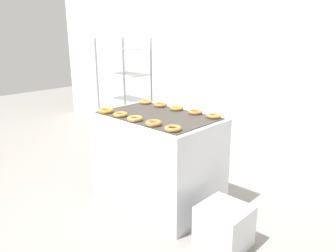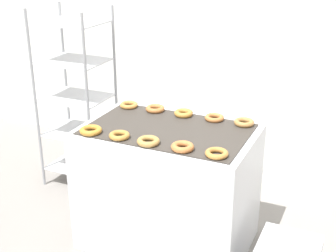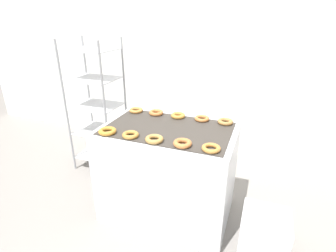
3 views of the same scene
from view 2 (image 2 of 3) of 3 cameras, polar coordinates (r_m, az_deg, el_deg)
wall_back at (r=4.47m, az=8.06°, el=12.04°), size 8.00×0.05×2.80m
fryer_machine at (r=3.46m, az=0.00°, el=-7.43°), size 1.21×0.78×0.92m
baking_rack_cart at (r=4.27m, az=-11.09°, el=3.38°), size 0.57×0.48×1.62m
donut_near_leftmost at (r=3.22m, az=-9.40°, el=-0.52°), size 0.15×0.15×0.04m
donut_near_left at (r=3.12m, az=-5.95°, el=-1.15°), size 0.14×0.14×0.04m
donut_near_center at (r=3.01m, az=-2.41°, el=-1.86°), size 0.15×0.15×0.04m
donut_near_right at (r=2.93m, az=1.78°, el=-2.56°), size 0.15×0.15×0.04m
donut_near_rightmost at (r=2.86m, az=5.95°, el=-3.34°), size 0.14×0.14×0.03m
donut_far_leftmost at (r=3.67m, az=-4.79°, el=2.57°), size 0.14×0.14×0.03m
donut_far_left at (r=3.58m, az=-1.58°, el=2.12°), size 0.14×0.14×0.04m
donut_far_center at (r=3.49m, az=1.96°, el=1.57°), size 0.14×0.14×0.04m
donut_far_right at (r=3.42m, az=5.67°, el=1.01°), size 0.14×0.14×0.03m
donut_far_rightmost at (r=3.36m, az=9.26°, el=0.44°), size 0.14×0.14×0.04m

